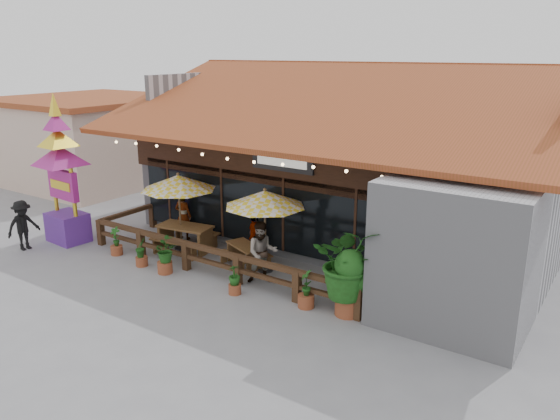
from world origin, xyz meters
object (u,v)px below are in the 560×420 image
Objects in this scene: umbrella_left at (178,183)px; picnic_table_left at (185,234)px; picnic_table_right at (245,252)px; pedestrian at (23,225)px; umbrella_right at (265,199)px; thai_sign_tower at (60,159)px; tropical_plant at (349,264)px.

picnic_table_left is (0.19, 0.00, -1.73)m from umbrella_left.
pedestrian is at bearing -156.67° from picnic_table_right.
umbrella_left is at bearing -178.18° from picnic_table_right.
umbrella_left is 5.48m from pedestrian.
umbrella_left is at bearing -179.03° from umbrella_right.
thai_sign_tower is (-7.33, -1.67, 0.65)m from umbrella_right.
pedestrian is (-7.04, -3.03, 0.40)m from picnic_table_right.
umbrella_left is 1.74m from picnic_table_left.
thai_sign_tower is 10.86m from tropical_plant.
thai_sign_tower is at bearing -157.55° from umbrella_left.
tropical_plant is (6.85, -1.12, -0.92)m from umbrella_left.
pedestrian is at bearing -146.06° from umbrella_left.
umbrella_right is 1.48× the size of picnic_table_left.
thai_sign_tower reaches higher than picnic_table_left.
thai_sign_tower is (-6.54, -1.69, 2.48)m from picnic_table_right.
picnic_table_left is at bearing 0.83° from umbrella_left.
picnic_table_right is at bearing 178.10° from umbrella_right.
umbrella_right is 3.71m from tropical_plant.
umbrella_left is 0.53× the size of thai_sign_tower.
pedestrian is at bearing -110.13° from thai_sign_tower.
tropical_plant reaches higher than picnic_table_right.
picnic_table_right is at bearing 163.92° from tropical_plant.
umbrella_right reaches higher than picnic_table_left.
umbrella_right is 8.50m from pedestrian.
tropical_plant is at bearing -19.13° from umbrella_right.
umbrella_right is at bearing -65.08° from pedestrian.
umbrella_left is at bearing -52.19° from pedestrian.
umbrella_left reaches higher than picnic_table_left.
tropical_plant is (4.19, -1.21, 0.95)m from picnic_table_right.
umbrella_left reaches higher than tropical_plant.
umbrella_left is 1.45× the size of picnic_table_left.
picnic_table_left is 2.47m from picnic_table_right.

